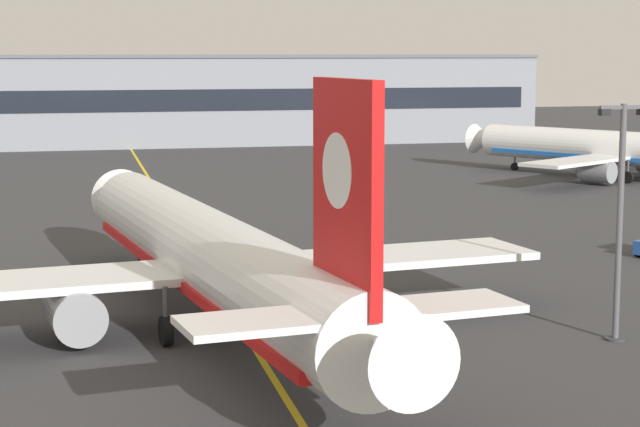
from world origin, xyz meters
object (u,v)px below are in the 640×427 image
object	(u,v)px
safety_cone_by_nose_gear	(173,261)
airliner_background	(625,150)
apron_lamp_post	(620,217)
airliner_foreground	(212,257)

from	to	relation	value
safety_cone_by_nose_gear	airliner_background	bearing A→B (deg)	35.16
apron_lamp_post	safety_cone_by_nose_gear	xyz separation A→B (m)	(-16.74, 21.88, -5.17)
airliner_background	apron_lamp_post	distance (m)	63.99
airliner_foreground	apron_lamp_post	bearing A→B (deg)	-19.42
airliner_foreground	airliner_background	bearing A→B (deg)	46.00
airliner_background	apron_lamp_post	bearing A→B (deg)	-119.35
airliner_foreground	safety_cone_by_nose_gear	distance (m)	16.27
airliner_background	apron_lamp_post	world-z (taller)	airliner_background
airliner_foreground	safety_cone_by_nose_gear	bearing A→B (deg)	89.85
airliner_foreground	apron_lamp_post	distance (m)	17.91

